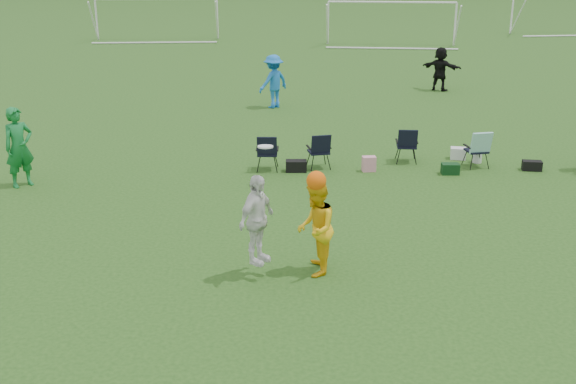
{
  "coord_description": "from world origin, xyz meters",
  "views": [
    {
      "loc": [
        -0.79,
        -10.68,
        5.78
      ],
      "look_at": [
        -1.15,
        2.24,
        1.25
      ],
      "focal_mm": 45.0,
      "sensor_mm": 36.0,
      "label": 1
    }
  ],
  "objects_px": {
    "center_contest": "(293,224)",
    "goal_right": "(567,3)",
    "fielder_black": "(440,69)",
    "goal_mid": "(392,11)",
    "fielder_blue": "(273,81)",
    "fielder_green_near": "(19,147)",
    "goal_left": "(156,7)"
  },
  "relations": [
    {
      "from": "fielder_blue",
      "to": "goal_mid",
      "type": "bearing_deg",
      "value": -153.56
    },
    {
      "from": "fielder_green_near",
      "to": "fielder_blue",
      "type": "height_order",
      "value": "fielder_green_near"
    },
    {
      "from": "fielder_green_near",
      "to": "goal_mid",
      "type": "height_order",
      "value": "goal_mid"
    },
    {
      "from": "fielder_black",
      "to": "goal_mid",
      "type": "xyz_separation_m",
      "value": [
        -0.54,
        13.54,
        1.05
      ]
    },
    {
      "from": "fielder_green_near",
      "to": "goal_left",
      "type": "bearing_deg",
      "value": 49.47
    },
    {
      "from": "center_contest",
      "to": "goal_right",
      "type": "xyz_separation_m",
      "value": [
        17.03,
        36.73,
        0.93
      ]
    },
    {
      "from": "fielder_green_near",
      "to": "goal_mid",
      "type": "bearing_deg",
      "value": 20.47
    },
    {
      "from": "fielder_blue",
      "to": "goal_left",
      "type": "bearing_deg",
      "value": -110.99
    },
    {
      "from": "fielder_green_near",
      "to": "fielder_blue",
      "type": "distance_m",
      "value": 10.73
    },
    {
      "from": "center_contest",
      "to": "goal_left",
      "type": "xyz_separation_m",
      "value": [
        -8.97,
        32.73,
        0.93
      ]
    },
    {
      "from": "goal_left",
      "to": "goal_right",
      "type": "xyz_separation_m",
      "value": [
        26.0,
        4.0,
        0.0
      ]
    },
    {
      "from": "goal_left",
      "to": "goal_mid",
      "type": "relative_size",
      "value": 1.0
    },
    {
      "from": "center_contest",
      "to": "goal_left",
      "type": "relative_size",
      "value": 0.34
    },
    {
      "from": "goal_left",
      "to": "goal_right",
      "type": "bearing_deg",
      "value": 3.75
    },
    {
      "from": "fielder_blue",
      "to": "center_contest",
      "type": "distance_m",
      "value": 13.9
    },
    {
      "from": "goal_mid",
      "to": "fielder_green_near",
      "type": "bearing_deg",
      "value": -110.56
    },
    {
      "from": "fielder_blue",
      "to": "goal_mid",
      "type": "height_order",
      "value": "goal_mid"
    },
    {
      "from": "fielder_green_near",
      "to": "goal_mid",
      "type": "xyz_separation_m",
      "value": [
        11.83,
        25.89,
        0.93
      ]
    },
    {
      "from": "fielder_blue",
      "to": "center_contest",
      "type": "bearing_deg",
      "value": 50.24
    },
    {
      "from": "fielder_black",
      "to": "goal_mid",
      "type": "bearing_deg",
      "value": -57.33
    },
    {
      "from": "goal_right",
      "to": "center_contest",
      "type": "bearing_deg",
      "value": -122.87
    },
    {
      "from": "fielder_green_near",
      "to": "goal_right",
      "type": "distance_m",
      "value": 39.83
    },
    {
      "from": "goal_mid",
      "to": "goal_right",
      "type": "bearing_deg",
      "value": 30.57
    },
    {
      "from": "center_contest",
      "to": "goal_right",
      "type": "distance_m",
      "value": 40.5
    },
    {
      "from": "fielder_black",
      "to": "goal_left",
      "type": "distance_m",
      "value": 21.3
    },
    {
      "from": "fielder_blue",
      "to": "center_contest",
      "type": "relative_size",
      "value": 0.77
    },
    {
      "from": "fielder_black",
      "to": "goal_left",
      "type": "height_order",
      "value": "goal_left"
    },
    {
      "from": "fielder_green_near",
      "to": "goal_left",
      "type": "height_order",
      "value": "goal_left"
    },
    {
      "from": "fielder_blue",
      "to": "fielder_black",
      "type": "height_order",
      "value": "fielder_blue"
    },
    {
      "from": "goal_left",
      "to": "goal_right",
      "type": "relative_size",
      "value": 1.01
    },
    {
      "from": "fielder_green_near",
      "to": "fielder_black",
      "type": "xyz_separation_m",
      "value": [
        12.37,
        12.36,
        -0.12
      ]
    },
    {
      "from": "center_contest",
      "to": "fielder_green_near",
      "type": "bearing_deg",
      "value": 144.58
    }
  ]
}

